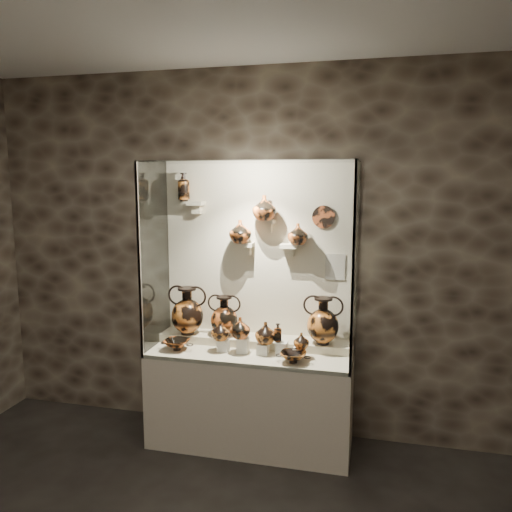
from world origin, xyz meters
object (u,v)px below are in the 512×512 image
at_px(lekythos_small, 278,332).
at_px(ovoid_vase_c, 298,234).
at_px(lekythos_tall, 184,185).
at_px(amphora_left, 187,311).
at_px(jug_c, 266,333).
at_px(jug_b, 240,328).
at_px(jug_e, 301,341).
at_px(ovoid_vase_a, 240,231).
at_px(ovoid_vase_b, 264,208).
at_px(amphora_mid, 224,316).
at_px(amphora_right, 323,321).
at_px(kylix_right, 293,356).
at_px(jug_a, 220,331).
at_px(kylix_left, 177,344).

distance_m(lekythos_small, ovoid_vase_c, 0.82).
bearing_deg(lekythos_tall, amphora_left, -43.42).
height_order(amphora_left, jug_c, amphora_left).
distance_m(jug_b, ovoid_vase_c, 0.91).
bearing_deg(jug_e, jug_b, 178.49).
xyz_separation_m(jug_c, lekythos_tall, (-0.79, 0.25, 1.20)).
distance_m(jug_e, ovoid_vase_a, 1.05).
xyz_separation_m(amphora_left, jug_e, (1.04, -0.19, -0.14)).
bearing_deg(ovoid_vase_b, amphora_mid, -176.66).
bearing_deg(lekythos_small, ovoid_vase_c, 71.60).
bearing_deg(amphora_right, amphora_left, -174.79).
relative_size(amphora_left, jug_e, 3.22).
height_order(lekythos_small, kylix_right, lekythos_small).
bearing_deg(jug_a, jug_c, 20.92).
distance_m(ovoid_vase_b, ovoid_vase_c, 0.36).
distance_m(amphora_left, ovoid_vase_a, 0.85).
xyz_separation_m(jug_e, ovoid_vase_b, (-0.36, 0.25, 1.05)).
height_order(jug_c, lekythos_small, lekythos_small).
relative_size(jug_a, jug_c, 0.89).
bearing_deg(amphora_right, ovoid_vase_a, 179.70).
height_order(amphora_mid, amphora_right, amphora_right).
relative_size(jug_c, lekythos_tall, 0.65).
bearing_deg(ovoid_vase_c, lekythos_tall, 176.40).
bearing_deg(amphora_left, ovoid_vase_a, 29.54).
bearing_deg(jug_a, jug_e, 16.43).
xyz_separation_m(amphora_right, jug_e, (-0.15, -0.20, -0.12)).
distance_m(lekythos_tall, ovoid_vase_a, 0.64).
relative_size(jug_e, ovoid_vase_a, 0.66).
distance_m(amphora_mid, lekythos_tall, 1.19).
bearing_deg(ovoid_vase_a, jug_b, -69.40).
bearing_deg(jug_a, ovoid_vase_b, 55.24).
bearing_deg(ovoid_vase_b, lekythos_tall, 174.44).
xyz_separation_m(amphora_mid, lekythos_small, (0.52, -0.21, -0.04)).
bearing_deg(jug_c, amphora_right, 33.24).
xyz_separation_m(kylix_right, ovoid_vase_a, (-0.53, 0.37, 0.93)).
bearing_deg(amphora_mid, jug_a, -57.34).
distance_m(amphora_mid, lekythos_small, 0.56).
height_order(amphora_mid, jug_b, amphora_mid).
height_order(amphora_mid, jug_e, amphora_mid).
distance_m(jug_e, ovoid_vase_b, 1.14).
xyz_separation_m(jug_b, ovoid_vase_c, (0.43, 0.27, 0.76)).
distance_m(amphora_mid, ovoid_vase_a, 0.75).
bearing_deg(amphora_right, jug_b, -158.73).
xyz_separation_m(lekythos_small, lekythos_tall, (-0.90, 0.28, 1.17)).
height_order(ovoid_vase_a, ovoid_vase_b, ovoid_vase_b).
distance_m(kylix_left, ovoid_vase_c, 1.37).
bearing_deg(amphora_mid, lekythos_tall, -165.68).
relative_size(amphora_mid, lekythos_tall, 1.28).
distance_m(amphora_right, ovoid_vase_a, 1.02).
bearing_deg(jug_e, kylix_right, -113.42).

